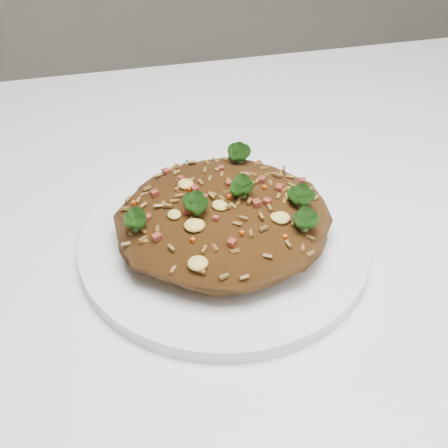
{
  "coord_description": "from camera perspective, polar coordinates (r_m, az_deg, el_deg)",
  "views": [
    {
      "loc": [
        -0.11,
        -0.39,
        1.14
      ],
      "look_at": [
        -0.02,
        0.02,
        0.78
      ],
      "focal_mm": 50.0,
      "sensor_mm": 36.0,
      "label": 1
    }
  ],
  "objects": [
    {
      "name": "dining_table",
      "position": [
        0.63,
        2.39,
        -9.47
      ],
      "size": [
        1.2,
        0.8,
        0.75
      ],
      "color": "white",
      "rests_on": "ground"
    },
    {
      "name": "plate",
      "position": [
        0.57,
        0.0,
        -1.67
      ],
      "size": [
        0.26,
        0.26,
        0.01
      ],
      "primitive_type": "cylinder",
      "color": "white",
      "rests_on": "dining_table"
    },
    {
      "name": "fried_rice",
      "position": [
        0.55,
        0.04,
        1.1
      ],
      "size": [
        0.19,
        0.17,
        0.07
      ],
      "color": "brown",
      "rests_on": "plate"
    },
    {
      "name": "fork",
      "position": [
        0.62,
        3.11,
        3.06
      ],
      "size": [
        0.13,
        0.12,
        0.0
      ],
      "rotation": [
        0.0,
        0.0,
        -0.72
      ],
      "color": "silver",
      "rests_on": "plate"
    }
  ]
}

